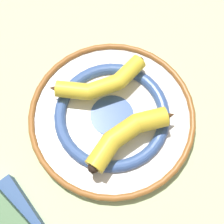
{
  "coord_description": "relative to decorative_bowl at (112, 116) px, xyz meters",
  "views": [
    {
      "loc": [
        0.16,
        0.2,
        0.61
      ],
      "look_at": [
        0.03,
        0.02,
        0.04
      ],
      "focal_mm": 50.0,
      "sensor_mm": 36.0,
      "label": 1
    }
  ],
  "objects": [
    {
      "name": "banana_a",
      "position": [
        0.0,
        0.06,
        0.04
      ],
      "size": [
        0.2,
        0.06,
        0.04
      ],
      "rotation": [
        0.0,
        0.0,
        0.0
      ],
      "color": "gold",
      "rests_on": "decorative_bowl"
    },
    {
      "name": "banana_b",
      "position": [
        -0.01,
        -0.06,
        0.03
      ],
      "size": [
        0.2,
        0.1,
        0.03
      ],
      "rotation": [
        0.0,
        0.0,
        -3.4
      ],
      "color": "yellow",
      "rests_on": "decorative_bowl"
    },
    {
      "name": "ground_plane",
      "position": [
        -0.03,
        -0.02,
        -0.02
      ],
      "size": [
        2.8,
        2.8,
        0.0
      ],
      "primitive_type": "plane",
      "color": "#B2C693"
    },
    {
      "name": "decorative_bowl",
      "position": [
        0.0,
        0.0,
        0.0
      ],
      "size": [
        0.34,
        0.34,
        0.03
      ],
      "color": "white",
      "rests_on": "ground_plane"
    }
  ]
}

